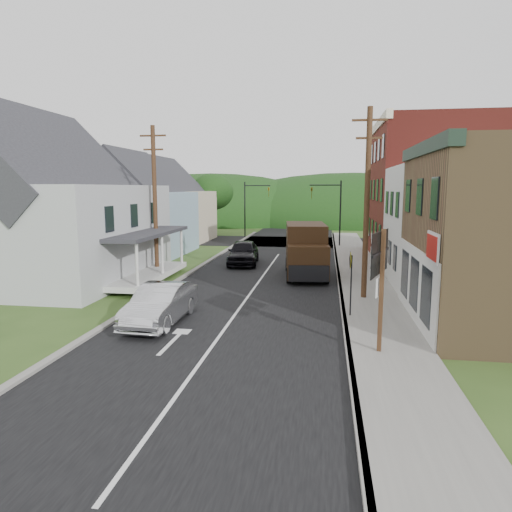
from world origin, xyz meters
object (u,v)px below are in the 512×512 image
at_px(dark_sedan, 243,253).
at_px(delivery_van, 306,250).
at_px(route_sign_cluster, 380,273).
at_px(warning_sign, 351,275).
at_px(silver_sedan, 160,305).

height_order(dark_sedan, delivery_van, delivery_van).
height_order(route_sign_cluster, warning_sign, route_sign_cluster).
height_order(silver_sedan, delivery_van, delivery_van).
bearing_deg(dark_sedan, route_sign_cluster, -71.15).
height_order(silver_sedan, route_sign_cluster, route_sign_cluster).
xyz_separation_m(silver_sedan, warning_sign, (7.45, 1.84, 1.08)).
bearing_deg(route_sign_cluster, delivery_van, 121.28).
height_order(delivery_van, route_sign_cluster, route_sign_cluster).
height_order(silver_sedan, warning_sign, warning_sign).
bearing_deg(silver_sedan, route_sign_cluster, -14.13).
bearing_deg(delivery_van, silver_sedan, -122.22).
bearing_deg(dark_sedan, delivery_van, -45.61).
distance_m(delivery_van, route_sign_cluster, 13.17).
distance_m(route_sign_cluster, warning_sign, 4.24).
bearing_deg(route_sign_cluster, dark_sedan, 132.61).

